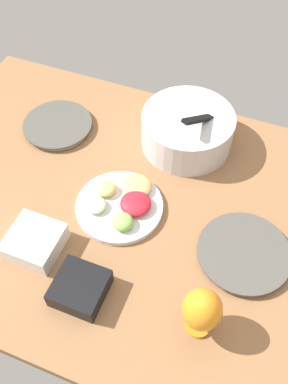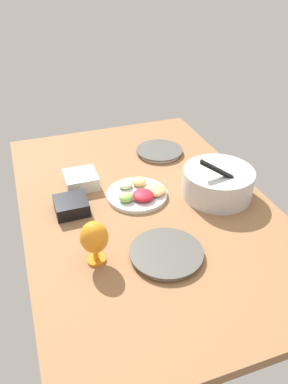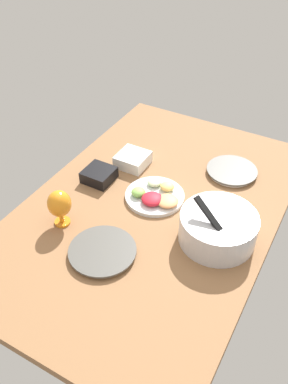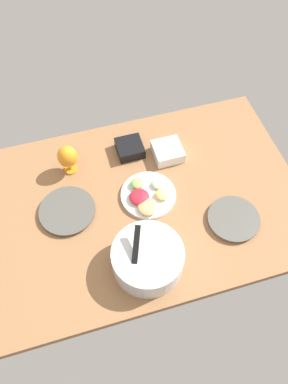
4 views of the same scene
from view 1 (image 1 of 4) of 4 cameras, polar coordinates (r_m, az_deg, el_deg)
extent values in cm
cube|color=#8C603D|center=(133.94, -0.60, -2.78)|extent=(160.00, 104.00, 4.00)
cylinder|color=silver|center=(157.52, -11.33, 8.52)|extent=(22.40, 22.40, 1.41)
cylinder|color=#4E4C47|center=(156.75, -11.40, 8.82)|extent=(24.34, 24.34, 0.85)
cylinder|color=silver|center=(126.51, 13.07, -8.02)|extent=(24.49, 24.49, 1.41)
cylinder|color=#4E4C47|center=(125.55, 13.16, -7.77)|extent=(26.61, 26.61, 0.84)
cylinder|color=silver|center=(146.13, 5.76, 8.18)|extent=(30.74, 30.74, 12.47)
cylinder|color=white|center=(143.52, 5.88, 9.23)|extent=(27.67, 27.67, 2.24)
cube|color=black|center=(140.23, 8.12, 9.70)|extent=(10.72, 21.51, 12.61)
cylinder|color=silver|center=(131.95, -3.28, -1.95)|extent=(26.80, 26.80, 1.80)
ellipsoid|color=red|center=(129.29, -1.11, -1.52)|extent=(9.44, 9.44, 3.34)
ellipsoid|color=#F2A566|center=(133.51, -1.03, 0.78)|extent=(9.60, 9.60, 2.82)
ellipsoid|color=#F9E072|center=(133.22, -5.17, 0.50)|extent=(6.47, 6.47, 3.33)
ellipsoid|color=beige|center=(130.08, -6.40, -1.75)|extent=(6.39, 6.39, 2.74)
ellipsoid|color=#8CC659|center=(125.70, -2.87, -3.97)|extent=(6.35, 6.35, 3.40)
cylinder|color=orange|center=(115.96, 7.15, -17.09)|extent=(6.68, 6.68, 1.00)
cylinder|color=orange|center=(113.65, 7.28, -16.66)|extent=(2.00, 2.00, 3.95)
ellipsoid|color=orange|center=(106.34, 7.72, -15.19)|extent=(9.87, 9.87, 11.80)
cube|color=black|center=(117.56, -8.48, -12.49)|extent=(13.38, 13.38, 5.72)
cube|color=tan|center=(115.91, -8.59, -12.11)|extent=(10.97, 10.97, 1.83)
cube|color=white|center=(126.38, -14.28, -6.42)|extent=(14.49, 14.49, 6.16)
cube|color=#F9E072|center=(124.73, -14.46, -5.95)|extent=(11.88, 11.88, 1.97)
camera|label=2|loc=(1.01, 88.00, -10.48)|focal=35.46mm
camera|label=3|loc=(1.60, 71.89, 29.74)|focal=38.48mm
camera|label=4|loc=(1.69, 46.57, 63.55)|focal=35.85mm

